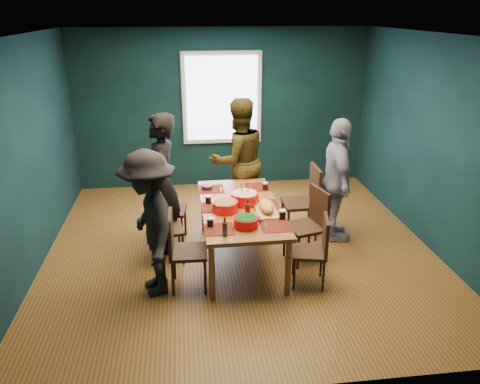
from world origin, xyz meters
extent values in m
cube|color=#99632C|center=(0.00, 0.00, -0.01)|extent=(5.00, 5.00, 0.01)
cube|color=silver|center=(0.00, 0.00, 2.70)|extent=(5.00, 5.00, 0.01)
cube|color=#0F3133|center=(-2.50, 0.00, 1.35)|extent=(0.01, 5.00, 2.70)
cube|color=#0F3133|center=(2.50, 0.00, 1.35)|extent=(0.01, 5.00, 2.70)
cube|color=#0F3133|center=(0.00, 2.50, 1.35)|extent=(5.00, 0.01, 2.70)
cube|color=#0F3133|center=(0.00, -2.50, 1.35)|extent=(5.00, 0.01, 2.70)
cube|color=silver|center=(0.00, 2.47, 1.55)|extent=(1.35, 0.06, 1.55)
cube|color=brown|center=(-0.03, -0.26, 0.70)|extent=(0.96, 1.90, 0.05)
cylinder|color=brown|center=(-0.44, -1.14, 0.34)|extent=(0.07, 0.07, 0.67)
cylinder|color=brown|center=(0.39, -1.14, 0.34)|extent=(0.07, 0.07, 0.67)
cylinder|color=brown|center=(-0.44, 0.61, 0.34)|extent=(0.07, 0.07, 0.67)
cylinder|color=brown|center=(0.39, 0.61, 0.34)|extent=(0.07, 0.07, 0.67)
cube|color=black|center=(-0.91, 0.32, 0.45)|extent=(0.47, 0.47, 0.04)
cube|color=black|center=(-1.10, 0.35, 0.70)|extent=(0.09, 0.42, 0.46)
cylinder|color=black|center=(-1.11, 0.17, 0.22)|extent=(0.03, 0.03, 0.43)
cylinder|color=black|center=(-0.75, 0.12, 0.22)|extent=(0.03, 0.03, 0.43)
cylinder|color=black|center=(-1.07, 0.53, 0.22)|extent=(0.03, 0.03, 0.43)
cylinder|color=black|center=(-0.71, 0.48, 0.22)|extent=(0.03, 0.03, 0.43)
cube|color=black|center=(-0.94, -0.19, 0.42)|extent=(0.44, 0.44, 0.04)
cube|color=black|center=(-1.11, -0.22, 0.65)|extent=(0.09, 0.39, 0.43)
cylinder|color=black|center=(-1.08, -0.38, 0.20)|extent=(0.03, 0.03, 0.40)
cylinder|color=black|center=(-0.75, -0.33, 0.20)|extent=(0.03, 0.03, 0.40)
cylinder|color=black|center=(-1.13, -0.05, 0.20)|extent=(0.03, 0.03, 0.40)
cylinder|color=black|center=(-0.79, 0.00, 0.20)|extent=(0.03, 0.03, 0.40)
cube|color=black|center=(-0.68, -0.84, 0.44)|extent=(0.43, 0.43, 0.04)
cube|color=black|center=(-0.87, -0.83, 0.69)|extent=(0.05, 0.41, 0.45)
cylinder|color=black|center=(-0.86, -1.01, 0.21)|extent=(0.03, 0.03, 0.42)
cylinder|color=black|center=(-0.51, -1.02, 0.21)|extent=(0.03, 0.03, 0.42)
cylinder|color=black|center=(-0.85, -0.66, 0.21)|extent=(0.03, 0.03, 0.42)
cylinder|color=black|center=(-0.50, -0.67, 0.21)|extent=(0.03, 0.03, 0.42)
cube|color=black|center=(0.86, 0.27, 0.49)|extent=(0.45, 0.45, 0.04)
cube|color=black|center=(1.07, 0.27, 0.76)|extent=(0.04, 0.45, 0.50)
cylinder|color=black|center=(0.67, 0.07, 0.23)|extent=(0.03, 0.03, 0.46)
cylinder|color=black|center=(1.06, 0.08, 0.23)|extent=(0.03, 0.03, 0.46)
cylinder|color=black|center=(0.67, 0.46, 0.23)|extent=(0.03, 0.03, 0.46)
cylinder|color=black|center=(1.05, 0.46, 0.23)|extent=(0.03, 0.03, 0.46)
cube|color=black|center=(0.76, -0.40, 0.45)|extent=(0.52, 0.52, 0.04)
cube|color=black|center=(0.95, -0.35, 0.70)|extent=(0.15, 0.42, 0.46)
cylinder|color=black|center=(0.63, -0.62, 0.22)|extent=(0.03, 0.03, 0.43)
cylinder|color=black|center=(0.98, -0.53, 0.22)|extent=(0.03, 0.03, 0.43)
cylinder|color=black|center=(0.54, -0.28, 0.22)|extent=(0.03, 0.03, 0.43)
cylinder|color=black|center=(0.89, -0.18, 0.22)|extent=(0.03, 0.03, 0.43)
cube|color=black|center=(0.67, -0.94, 0.40)|extent=(0.45, 0.45, 0.04)
cube|color=black|center=(0.84, -0.98, 0.63)|extent=(0.11, 0.38, 0.41)
cylinder|color=black|center=(0.48, -1.07, 0.19)|extent=(0.03, 0.03, 0.39)
cylinder|color=black|center=(0.80, -1.13, 0.19)|extent=(0.03, 0.03, 0.39)
cylinder|color=black|center=(0.55, -0.75, 0.19)|extent=(0.03, 0.03, 0.39)
cylinder|color=black|center=(0.87, -0.82, 0.19)|extent=(0.03, 0.03, 0.39)
imported|color=black|center=(-0.98, 0.12, 0.91)|extent=(0.46, 0.68, 1.81)
imported|color=black|center=(0.10, 0.96, 0.91)|extent=(1.06, 0.94, 1.82)
imported|color=white|center=(1.32, 0.14, 0.84)|extent=(0.48, 1.01, 1.68)
imported|color=black|center=(-1.08, -0.86, 0.82)|extent=(0.84, 1.17, 1.64)
cylinder|color=red|center=(-0.22, -0.39, 0.78)|extent=(0.31, 0.31, 0.12)
cylinder|color=olive|center=(-0.22, -0.39, 0.84)|extent=(0.27, 0.27, 0.02)
cylinder|color=red|center=(0.04, -0.19, 0.79)|extent=(0.34, 0.34, 0.14)
cylinder|color=beige|center=(0.04, -0.19, 0.85)|extent=(0.30, 0.30, 0.02)
cylinder|color=tan|center=(0.08, -0.19, 0.90)|extent=(0.10, 0.19, 0.27)
cylinder|color=tan|center=(0.00, -0.19, 0.90)|extent=(0.09, 0.19, 0.27)
cylinder|color=red|center=(-0.04, -0.85, 0.78)|extent=(0.27, 0.27, 0.11)
cylinder|color=#134C13|center=(-0.04, -0.85, 0.83)|extent=(0.24, 0.24, 0.02)
cube|color=#DBC076|center=(0.26, -0.47, 0.73)|extent=(0.24, 0.48, 0.02)
ellipsoid|color=gold|center=(0.26, -0.47, 0.80)|extent=(0.17, 0.38, 0.11)
cube|color=#B7B7BE|center=(0.14, -0.66, 0.75)|extent=(0.07, 0.19, 0.00)
cylinder|color=black|center=(0.12, -0.76, 0.75)|extent=(0.05, 0.11, 0.02)
sphere|color=#1F5513|center=(0.26, -0.57, 0.80)|extent=(0.03, 0.03, 0.03)
sphere|color=#1F5513|center=(0.26, -0.47, 0.80)|extent=(0.03, 0.03, 0.03)
sphere|color=#1F5513|center=(0.26, -0.36, 0.80)|extent=(0.03, 0.03, 0.03)
cylinder|color=black|center=(-0.39, 0.35, 0.75)|extent=(0.14, 0.14, 0.06)
cylinder|color=olive|center=(-0.39, 0.35, 0.77)|extent=(0.12, 0.12, 0.01)
cylinder|color=#4C260D|center=(-0.29, -1.04, 0.80)|extent=(0.06, 0.06, 0.16)
cylinder|color=#4C260D|center=(-0.29, -1.04, 0.91)|extent=(0.02, 0.02, 0.06)
cylinder|color=#1733A3|center=(-0.29, -1.04, 0.77)|extent=(0.06, 0.06, 0.03)
cylinder|color=#4C260D|center=(0.02, -0.61, 0.80)|extent=(0.06, 0.06, 0.17)
cylinder|color=#4C260D|center=(0.02, -0.61, 0.92)|extent=(0.02, 0.02, 0.07)
cylinder|color=black|center=(-0.43, -0.80, 0.77)|extent=(0.07, 0.07, 0.10)
cylinder|color=white|center=(-0.43, -0.80, 0.82)|extent=(0.08, 0.08, 0.02)
cylinder|color=black|center=(0.40, -0.70, 0.77)|extent=(0.08, 0.08, 0.11)
cylinder|color=white|center=(0.40, -0.70, 0.82)|extent=(0.08, 0.08, 0.02)
cylinder|color=black|center=(0.37, 0.24, 0.77)|extent=(0.07, 0.07, 0.10)
cylinder|color=white|center=(0.37, 0.24, 0.82)|extent=(0.07, 0.07, 0.02)
cylinder|color=black|center=(-0.41, -0.14, 0.77)|extent=(0.07, 0.07, 0.10)
cylinder|color=white|center=(-0.41, -0.14, 0.82)|extent=(0.08, 0.08, 0.02)
cube|color=#EE646D|center=(0.33, -0.18, 0.72)|extent=(0.17, 0.17, 0.00)
cube|color=#EE646D|center=(-0.42, -0.57, 0.72)|extent=(0.15, 0.15, 0.00)
cube|color=#EE646D|center=(0.35, -0.94, 0.72)|extent=(0.13, 0.13, 0.00)
camera|label=1|loc=(-0.68, -5.48, 2.98)|focal=35.00mm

